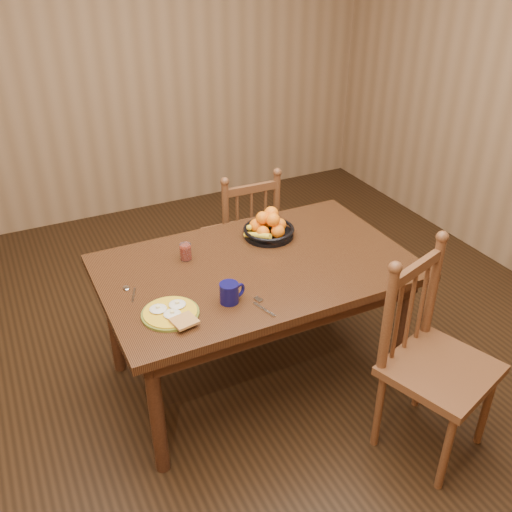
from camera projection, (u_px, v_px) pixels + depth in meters
name	position (u px, v px, depth m)	size (l,w,h in m)	color
room	(256.00, 155.00, 2.66)	(4.52, 5.02, 2.72)	black
dining_table	(256.00, 278.00, 3.01)	(1.60, 1.00, 0.75)	black
chair_far	(243.00, 237.00, 3.83)	(0.44, 0.42, 0.95)	#472615
chair_near	(433.00, 362.00, 2.68)	(0.59, 0.57, 1.04)	#472615
breakfast_plate	(171.00, 313.00, 2.58)	(0.26, 0.30, 0.04)	#59601E
fork	(262.00, 306.00, 2.64)	(0.06, 0.18, 0.00)	silver
spoon	(129.00, 290.00, 2.75)	(0.06, 0.16, 0.01)	silver
coffee_mug	(230.00, 292.00, 2.65)	(0.13, 0.09, 0.10)	#0C0A3A
juice_glass	(186.00, 252.00, 2.99)	(0.06, 0.06, 0.09)	silver
fruit_bowl	(268.00, 228.00, 3.20)	(0.29, 0.29, 0.17)	black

